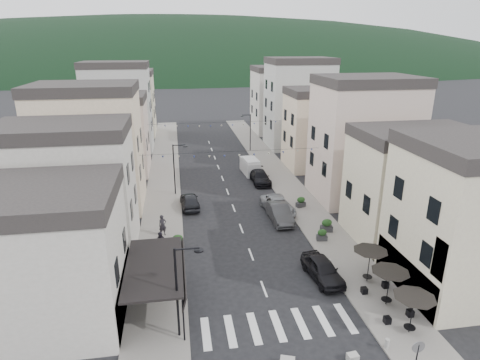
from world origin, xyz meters
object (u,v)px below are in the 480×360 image
(parked_car_d, at_px, (260,177))
(parked_car_a, at_px, (323,269))
(pedestrian_b, at_px, (161,242))
(parked_car_c, at_px, (278,205))
(parked_car_b, at_px, (279,213))
(delivery_van, at_px, (250,166))
(pedestrian_a, at_px, (163,225))
(parked_car_e, at_px, (190,201))

(parked_car_d, bearing_deg, parked_car_a, -89.82)
(parked_car_d, height_order, pedestrian_b, pedestrian_b)
(parked_car_c, xyz_separation_m, parked_car_d, (0.11, 9.37, -0.02))
(parked_car_c, height_order, parked_car_d, parked_car_c)
(parked_car_b, relative_size, delivery_van, 1.11)
(delivery_van, bearing_deg, pedestrian_a, -128.11)
(parked_car_d, bearing_deg, parked_car_c, -90.79)
(parked_car_b, height_order, parked_car_c, parked_car_b)
(parked_car_c, bearing_deg, parked_car_a, -93.72)
(parked_car_e, bearing_deg, parked_car_d, -147.61)
(parked_car_b, bearing_deg, pedestrian_a, -172.94)
(parked_car_e, xyz_separation_m, pedestrian_b, (-2.77, -9.45, 0.24))
(parked_car_c, bearing_deg, pedestrian_b, -154.86)
(pedestrian_a, bearing_deg, pedestrian_b, -116.11)
(delivery_van, relative_size, pedestrian_b, 2.53)
(parked_car_b, bearing_deg, parked_car_d, 86.72)
(pedestrian_b, bearing_deg, pedestrian_a, 103.63)
(parked_car_d, xyz_separation_m, pedestrian_b, (-11.86, -16.12, 0.27))
(parked_car_c, xyz_separation_m, pedestrian_b, (-11.75, -6.75, 0.25))
(parked_car_b, distance_m, parked_car_e, 9.84)
(delivery_van, distance_m, pedestrian_a, 20.33)
(pedestrian_b, bearing_deg, parked_car_d, 68.51)
(parked_car_b, bearing_deg, parked_car_c, 79.16)
(parked_car_b, relative_size, pedestrian_a, 2.59)
(parked_car_c, distance_m, parked_car_e, 9.37)
(parked_car_e, bearing_deg, pedestrian_a, 62.97)
(pedestrian_a, bearing_deg, parked_car_e, 41.97)
(pedestrian_b, bearing_deg, parked_car_b, 37.27)
(parked_car_c, xyz_separation_m, pedestrian_a, (-11.68, -3.65, 0.33))
(parked_car_a, relative_size, delivery_van, 1.03)
(pedestrian_b, bearing_deg, parked_car_a, -11.03)
(parked_car_d, bearing_deg, pedestrian_b, -126.47)
(parked_car_b, bearing_deg, pedestrian_b, -158.52)
(parked_car_c, distance_m, parked_car_d, 9.37)
(parked_car_e, bearing_deg, parked_car_b, 147.23)
(parked_car_b, distance_m, parked_car_d, 11.43)
(parked_car_d, relative_size, pedestrian_a, 2.63)
(parked_car_e, distance_m, delivery_van, 13.61)
(parked_car_d, height_order, pedestrian_a, pedestrian_a)
(parked_car_d, distance_m, pedestrian_a, 17.56)
(parked_car_c, height_order, delivery_van, delivery_van)
(parked_car_c, relative_size, parked_car_d, 1.07)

